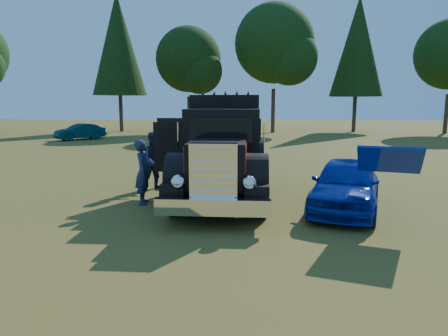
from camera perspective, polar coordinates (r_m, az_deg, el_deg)
ground at (r=9.32m, az=-8.69°, el=-8.06°), size 120.00×120.00×0.00m
treeline at (r=37.86m, az=5.37°, el=16.71°), size 72.10×18.60×13.84m
diamond_t_truck at (r=11.72m, az=-0.11°, el=2.00°), size 3.38×7.16×3.00m
hotrod_coupe at (r=10.78m, az=17.04°, el=-2.23°), size 2.73×4.41×1.89m
spectator_near at (r=11.16m, az=-11.48°, el=-0.57°), size 0.51×0.70×1.78m
spectator_far at (r=12.95m, az=-9.79°, el=1.00°), size 1.15×1.10×1.86m
distant_teal_car at (r=32.70m, az=-19.87°, el=4.90°), size 3.42×3.61×1.22m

